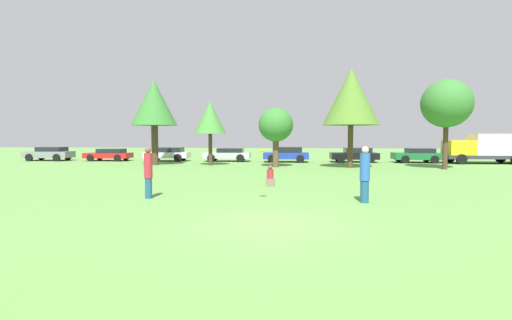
% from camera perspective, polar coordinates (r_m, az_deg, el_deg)
% --- Properties ---
extents(ground_plane, '(120.00, 120.00, 0.00)m').
position_cam_1_polar(ground_plane, '(10.41, 1.84, -9.21)').
color(ground_plane, '#5B8E42').
extents(person_thrower, '(0.30, 0.30, 1.89)m').
position_cam_1_polar(person_thrower, '(14.73, -15.58, -1.71)').
color(person_thrower, navy).
rests_on(person_thrower, ground).
extents(person_catcher, '(0.34, 0.34, 1.94)m').
position_cam_1_polar(person_catcher, '(13.78, 15.74, -2.02)').
color(person_catcher, navy).
rests_on(person_catcher, ground).
extents(frisbee, '(0.30, 0.29, 0.13)m').
position_cam_1_polar(frisbee, '(13.46, 0.72, 1.30)').
color(frisbee, yellow).
extents(bystander_sitting, '(0.40, 0.33, 0.97)m').
position_cam_1_polar(bystander_sitting, '(17.64, 2.11, -2.60)').
color(bystander_sitting, '#726651').
rests_on(bystander_sitting, ground).
extents(tree_0, '(3.52, 3.52, 6.62)m').
position_cam_1_polar(tree_0, '(31.36, -14.78, 8.07)').
color(tree_0, '#473323').
rests_on(tree_0, ground).
extents(tree_1, '(2.46, 2.46, 4.91)m').
position_cam_1_polar(tree_1, '(30.07, -6.77, 6.16)').
color(tree_1, '#473323').
rests_on(tree_1, ground).
extents(tree_2, '(2.51, 2.51, 4.32)m').
position_cam_1_polar(tree_2, '(28.17, 2.94, 5.11)').
color(tree_2, brown).
rests_on(tree_2, ground).
extents(tree_3, '(3.99, 3.99, 7.04)m').
position_cam_1_polar(tree_3, '(28.50, 13.84, 9.00)').
color(tree_3, '#473323').
rests_on(tree_3, ground).
extents(tree_4, '(3.33, 3.33, 6.09)m').
position_cam_1_polar(tree_4, '(29.36, 26.28, 7.43)').
color(tree_4, '#473323').
rests_on(tree_4, ground).
extents(parked_car_grey, '(4.18, 2.04, 1.25)m').
position_cam_1_polar(parked_car_grey, '(40.12, -28.14, 0.87)').
color(parked_car_grey, slate).
rests_on(parked_car_grey, ground).
extents(parked_car_red, '(4.07, 2.03, 1.10)m').
position_cam_1_polar(parked_car_red, '(37.64, -20.83, 0.80)').
color(parked_car_red, red).
rests_on(parked_car_red, ground).
extents(parked_car_white, '(3.99, 2.02, 1.23)m').
position_cam_1_polar(parked_car_white, '(35.73, -12.83, 0.92)').
color(parked_car_white, silver).
rests_on(parked_car_white, ground).
extents(parked_car_silver, '(4.14, 2.03, 1.17)m').
position_cam_1_polar(parked_car_silver, '(34.46, -4.16, 0.86)').
color(parked_car_silver, '#B2B2B7').
rests_on(parked_car_silver, ground).
extents(parked_car_blue, '(3.92, 2.07, 1.31)m').
position_cam_1_polar(parked_car_blue, '(33.56, 4.56, 0.87)').
color(parked_car_blue, '#1E389E').
rests_on(parked_car_blue, ground).
extents(parked_car_black, '(4.03, 2.14, 1.25)m').
position_cam_1_polar(parked_car_black, '(34.44, 14.36, 0.79)').
color(parked_car_black, black).
rests_on(parked_car_black, ground).
extents(parked_car_green, '(3.84, 2.14, 1.22)m').
position_cam_1_polar(parked_car_green, '(35.52, 22.64, 0.69)').
color(parked_car_green, '#196633').
rests_on(parked_car_green, ground).
extents(delivery_truck_yellow, '(6.73, 2.58, 2.43)m').
position_cam_1_polar(delivery_truck_yellow, '(36.98, 30.89, 1.59)').
color(delivery_truck_yellow, '#2D2D33').
rests_on(delivery_truck_yellow, ground).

